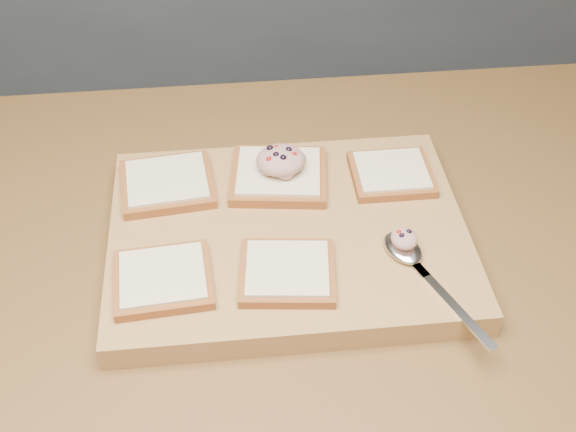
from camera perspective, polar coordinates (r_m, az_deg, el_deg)
The scene contains 11 objects.
island_counter at distance 1.33m, azimuth 0.70°, elevation -15.80°, with size 2.00×0.80×0.90m.
back_counter at distance 2.39m, azimuth -3.30°, elevation 15.18°, with size 3.60×0.62×0.94m.
cutting_board at distance 0.95m, azimuth 0.00°, elevation -1.63°, with size 0.46×0.35×0.04m, color tan.
bread_far_left at distance 1.01m, azimuth -9.52°, elevation 2.58°, with size 0.13×0.13×0.02m.
bread_far_center at distance 1.00m, azimuth -0.74°, elevation 3.25°, with size 0.15×0.14×0.02m.
bread_far_right at distance 1.02m, azimuth 8.18°, elevation 3.34°, with size 0.11×0.10×0.02m.
bread_near_left at distance 0.88m, azimuth -9.85°, elevation -4.90°, with size 0.12×0.11×0.02m.
bread_near_center at distance 0.87m, azimuth -0.06°, elevation -4.42°, with size 0.13×0.12×0.02m.
tuna_salad_dollop at distance 0.99m, azimuth -0.58°, elevation 4.46°, with size 0.07×0.06×0.03m.
spoon at distance 0.91m, azimuth 9.61°, elevation -3.11°, with size 0.10×0.20×0.01m.
spoon_salad at distance 0.90m, azimuth 9.17°, elevation -1.75°, with size 0.03×0.04×0.02m.
Camera 1 is at (-0.09, -0.68, 1.59)m, focal length 45.00 mm.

